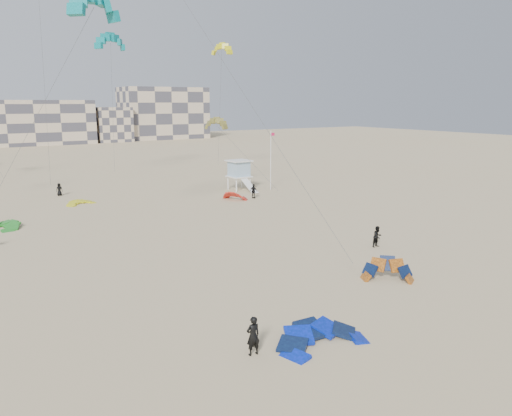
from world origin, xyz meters
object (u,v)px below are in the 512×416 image
kite_ground_blue (322,343)px  lifeguard_tower_near (239,175)px  kite_ground_orange (387,280)px  kitesurfer_main (253,336)px

kite_ground_blue → lifeguard_tower_near: 43.49m
kite_ground_blue → lifeguard_tower_near: lifeguard_tower_near is taller
kite_ground_orange → lifeguard_tower_near: bearing=116.7°
kite_ground_blue → kite_ground_orange: bearing=28.5°
kitesurfer_main → lifeguard_tower_near: (21.93, 38.43, 1.02)m
lifeguard_tower_near → kite_ground_blue: bearing=-116.8°
kite_ground_orange → lifeguard_tower_near: 36.04m
kite_ground_orange → kite_ground_blue: bearing=-112.5°
kitesurfer_main → kite_ground_blue: bearing=167.4°
kite_ground_orange → kitesurfer_main: bearing=-122.3°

